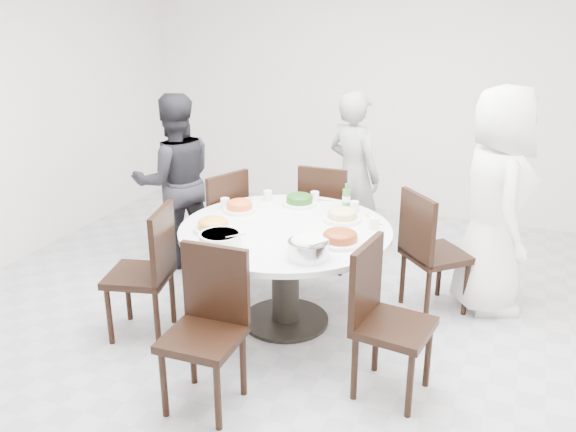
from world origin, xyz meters
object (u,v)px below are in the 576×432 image
at_px(dining_table, 285,276).
at_px(chair_ne, 436,252).
at_px(chair_nw, 214,224).
at_px(chair_n, 328,215).
at_px(soup_bowl, 220,240).
at_px(beverage_bottle, 346,197).
at_px(diner_right, 496,201).
at_px(chair_sw, 139,272).
at_px(chair_se, 394,324).
at_px(rice_bowl, 308,249).
at_px(diner_middle, 353,175).
at_px(diner_left, 175,181).
at_px(chair_s, 202,335).

relative_size(dining_table, chair_ne, 1.58).
bearing_deg(chair_ne, chair_nw, 49.34).
distance_m(chair_n, soup_bowl, 1.59).
bearing_deg(dining_table, beverage_bottle, 60.93).
xyz_separation_m(chair_n, diner_right, (1.38, -0.26, 0.38)).
bearing_deg(chair_sw, chair_ne, 107.08).
relative_size(dining_table, diner_right, 0.88).
relative_size(chair_se, soup_bowl, 3.40).
bearing_deg(soup_bowl, chair_se, -4.52).
bearing_deg(chair_se, rice_bowl, 85.60).
bearing_deg(diner_middle, diner_left, 53.81).
xyz_separation_m(chair_nw, chair_se, (1.77, -1.08, 0.00)).
relative_size(chair_ne, chair_sw, 1.00).
bearing_deg(chair_se, chair_sw, 96.55).
distance_m(diner_right, soup_bowl, 2.06).
distance_m(chair_s, chair_se, 1.12).
bearing_deg(diner_left, chair_nw, 121.94).
xyz_separation_m(chair_ne, soup_bowl, (-1.25, -1.07, 0.32)).
bearing_deg(chair_n, chair_sw, 61.08).
bearing_deg(beverage_bottle, diner_middle, 102.49).
xyz_separation_m(dining_table, beverage_bottle, (0.29, 0.52, 0.48)).
distance_m(chair_sw, rice_bowl, 1.27).
distance_m(dining_table, rice_bowl, 0.69).
distance_m(dining_table, diner_right, 1.65).
bearing_deg(chair_s, diner_middle, 84.81).
relative_size(chair_s, rice_bowl, 3.64).
xyz_separation_m(dining_table, chair_s, (-0.08, -1.08, 0.10)).
distance_m(chair_n, rice_bowl, 1.59).
bearing_deg(chair_n, chair_se, 119.30).
height_order(chair_sw, soup_bowl, chair_sw).
relative_size(chair_sw, soup_bowl, 3.40).
bearing_deg(rice_bowl, chair_ne, 57.94).
bearing_deg(diner_right, diner_left, 74.53).
bearing_deg(chair_sw, diner_right, 106.85).
xyz_separation_m(dining_table, diner_right, (1.34, 0.82, 0.48)).
xyz_separation_m(chair_sw, soup_bowl, (0.62, 0.06, 0.32)).
xyz_separation_m(chair_s, rice_bowl, (0.40, 0.65, 0.33)).
bearing_deg(chair_nw, rice_bowl, 73.64).
xyz_separation_m(chair_nw, rice_bowl, (1.18, -0.95, 0.33)).
bearing_deg(diner_right, chair_s, 124.10).
xyz_separation_m(chair_se, beverage_bottle, (-0.62, 1.07, 0.38)).
bearing_deg(chair_nw, chair_ne, 115.15).
bearing_deg(diner_right, chair_se, 143.47).
height_order(chair_se, diner_middle, diner_middle).
distance_m(chair_ne, chair_nw, 1.84).
xyz_separation_m(chair_n, chair_se, (0.95, -1.64, 0.00)).
bearing_deg(dining_table, diner_left, 153.29).
xyz_separation_m(chair_ne, chair_sw, (-1.87, -1.13, 0.00)).
distance_m(chair_nw, diner_left, 0.54).
xyz_separation_m(chair_n, chair_s, (-0.04, -2.16, 0.00)).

